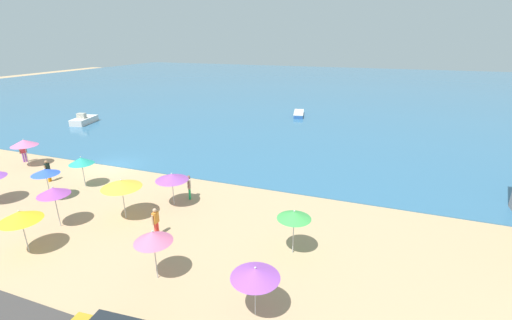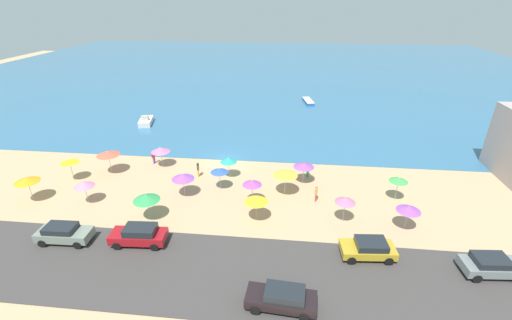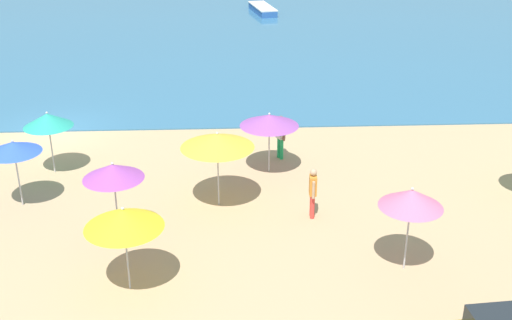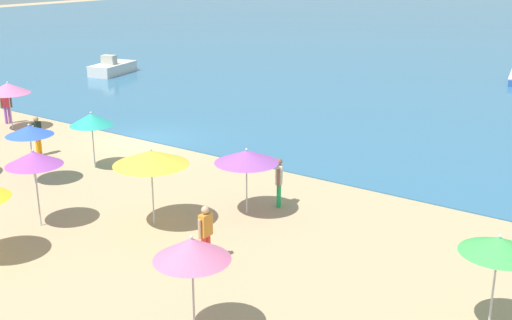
# 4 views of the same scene
# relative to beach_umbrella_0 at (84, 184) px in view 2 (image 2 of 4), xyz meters

# --- Properties ---
(ground_plane) EXTENTS (160.00, 160.00, 0.00)m
(ground_plane) POSITION_rel_beach_umbrella_0_xyz_m (11.19, 10.41, -2.03)
(ground_plane) COLOR tan
(sea) EXTENTS (150.00, 110.00, 0.05)m
(sea) POSITION_rel_beach_umbrella_0_xyz_m (11.19, 65.41, -2.00)
(sea) COLOR #32678C
(sea) RESTS_ON ground_plane
(coastal_road) EXTENTS (80.00, 8.00, 0.06)m
(coastal_road) POSITION_rel_beach_umbrella_0_xyz_m (11.19, -7.59, -2.00)
(coastal_road) COLOR #3E3A38
(coastal_road) RESTS_ON ground_plane
(beach_umbrella_0) EXTENTS (1.83, 1.83, 2.37)m
(beach_umbrella_0) POSITION_rel_beach_umbrella_0_xyz_m (0.00, 0.00, 0.00)
(beach_umbrella_0) COLOR #B2B2B7
(beach_umbrella_0) RESTS_ON ground_plane
(beach_umbrella_1) EXTENTS (1.75, 1.75, 2.32)m
(beach_umbrella_1) POSITION_rel_beach_umbrella_0_xyz_m (11.83, 3.82, 0.04)
(beach_umbrella_1) COLOR #B2B2B7
(beach_umbrella_1) RESTS_ON ground_plane
(beach_umbrella_2) EXTENTS (2.11, 2.11, 2.39)m
(beach_umbrella_2) POSITION_rel_beach_umbrella_0_xyz_m (4.27, 8.10, 0.03)
(beach_umbrella_2) COLOR #B2B2B7
(beach_umbrella_2) RESTS_ON ground_plane
(beach_umbrella_3) EXTENTS (1.72, 1.72, 2.44)m
(beach_umbrella_3) POSITION_rel_beach_umbrella_0_xyz_m (28.79, 3.55, 0.15)
(beach_umbrella_3) COLOR #B2B2B7
(beach_umbrella_3) RESTS_ON ground_plane
(beach_umbrella_4) EXTENTS (1.86, 1.86, 2.48)m
(beach_umbrella_4) POSITION_rel_beach_umbrella_0_xyz_m (-3.90, 4.00, 0.19)
(beach_umbrella_4) COLOR #B2B2B7
(beach_umbrella_4) RESTS_ON ground_plane
(beach_umbrella_5) EXTENTS (2.11, 2.11, 2.28)m
(beach_umbrella_5) POSITION_rel_beach_umbrella_0_xyz_m (20.13, 6.04, -0.03)
(beach_umbrella_5) COLOR #B2B2B7
(beach_umbrella_5) RESTS_ON ground_plane
(beach_umbrella_6) EXTENTS (2.21, 2.21, 2.49)m
(beach_umbrella_6) POSITION_rel_beach_umbrella_0_xyz_m (-5.40, -0.21, 0.20)
(beach_umbrella_6) COLOR #B2B2B7
(beach_umbrella_6) RESTS_ON ground_plane
(beach_umbrella_7) EXTENTS (1.76, 1.76, 2.54)m
(beach_umbrella_7) POSITION_rel_beach_umbrella_0_xyz_m (15.35, 1.44, 0.22)
(beach_umbrella_7) COLOR #B2B2B7
(beach_umbrella_7) RESTS_ON ground_plane
(beach_umbrella_8) EXTENTS (1.72, 1.72, 2.51)m
(beach_umbrella_8) POSITION_rel_beach_umbrella_0_xyz_m (23.43, -0.48, 0.15)
(beach_umbrella_8) COLOR #B2B2B7
(beach_umbrella_8) RESTS_ON ground_plane
(beach_umbrella_9) EXTENTS (2.03, 2.03, 2.42)m
(beach_umbrella_9) POSITION_rel_beach_umbrella_0_xyz_m (15.98, -1.05, 0.07)
(beach_umbrella_9) COLOR #B2B2B7
(beach_umbrella_9) RESTS_ON ground_plane
(beach_umbrella_10) EXTENTS (2.26, 2.26, 2.50)m
(beach_umbrella_10) POSITION_rel_beach_umbrella_0_xyz_m (6.69, -1.83, 0.13)
(beach_umbrella_10) COLOR #B2B2B7
(beach_umbrella_10) RESTS_ON ground_plane
(beach_umbrella_11) EXTENTS (2.15, 2.15, 2.43)m
(beach_umbrella_11) POSITION_rel_beach_umbrella_0_xyz_m (8.64, 2.21, 0.06)
(beach_umbrella_11) COLOR #B2B2B7
(beach_umbrella_11) RESTS_ON ground_plane
(beach_umbrella_12) EXTENTS (1.75, 1.75, 2.34)m
(beach_umbrella_12) POSITION_rel_beach_umbrella_0_xyz_m (12.28, 6.36, -0.00)
(beach_umbrella_12) COLOR #B2B2B7
(beach_umbrella_12) RESTS_ON ground_plane
(beach_umbrella_13) EXTENTS (1.94, 1.94, 2.29)m
(beach_umbrella_13) POSITION_rel_beach_umbrella_0_xyz_m (28.43, -1.03, -0.02)
(beach_umbrella_13) COLOR #B2B2B7
(beach_umbrella_13) RESTS_ON ground_plane
(beach_umbrella_14) EXTENTS (2.40, 2.40, 2.56)m
(beach_umbrella_14) POSITION_rel_beach_umbrella_0_xyz_m (-0.71, 5.95, 0.28)
(beach_umbrella_14) COLOR #B2B2B7
(beach_umbrella_14) RESTS_ON ground_plane
(beach_umbrella_15) EXTENTS (2.37, 2.37, 2.57)m
(beach_umbrella_15) POSITION_rel_beach_umbrella_0_xyz_m (18.30, 3.54, 0.25)
(beach_umbrella_15) COLOR #B2B2B7
(beach_umbrella_15) RESTS_ON ground_plane
(bather_0) EXTENTS (0.32, 0.55, 1.71)m
(bather_0) POSITION_rel_beach_umbrella_0_xyz_m (8.99, 6.15, -1.07)
(bather_0) COLOR orange
(bather_0) RESTS_ON ground_plane
(bather_1) EXTENTS (0.24, 0.57, 1.68)m
(bather_1) POSITION_rel_beach_umbrella_0_xyz_m (21.26, 2.56, -1.09)
(bather_1) COLOR #EE3C37
(bather_1) RESTS_ON ground_plane
(bather_2) EXTENTS (0.37, 0.51, 1.73)m
(bather_2) POSITION_rel_beach_umbrella_0_xyz_m (20.64, 7.20, -1.06)
(bather_2) COLOR #1FAB5B
(bather_2) RESTS_ON ground_plane
(bather_3) EXTENTS (0.35, 0.52, 1.75)m
(bather_3) POSITION_rel_beach_umbrella_0_xyz_m (3.10, 8.66, -1.05)
(bather_3) COLOR purple
(bather_3) RESTS_ON ground_plane
(parked_car_0) EXTENTS (4.19, 1.89, 1.46)m
(parked_car_0) POSITION_rel_beach_umbrella_0_xyz_m (1.31, -5.55, -1.19)
(parked_car_0) COLOR gray
(parked_car_0) RESTS_ON coastal_road
(parked_car_1) EXTENTS (4.15, 2.14, 1.44)m
(parked_car_1) POSITION_rel_beach_umbrella_0_xyz_m (32.81, -5.73, -1.20)
(parked_car_1) COLOR slate
(parked_car_1) RESTS_ON coastal_road
(parked_car_2) EXTENTS (4.36, 2.01, 1.56)m
(parked_car_2) POSITION_rel_beach_umbrella_0_xyz_m (7.28, -5.17, -1.15)
(parked_car_2) COLOR maroon
(parked_car_2) RESTS_ON coastal_road
(parked_car_3) EXTENTS (4.06, 2.22, 1.39)m
(parked_car_3) POSITION_rel_beach_umbrella_0_xyz_m (24.71, -4.80, -1.23)
(parked_car_3) COLOR #B89424
(parked_car_3) RESTS_ON coastal_road
(parked_car_4) EXTENTS (4.47, 2.06, 1.45)m
(parked_car_4) POSITION_rel_beach_umbrella_0_xyz_m (18.54, -10.11, -1.20)
(parked_car_4) COLOR black
(parked_car_4) RESTS_ON coastal_road
(skiff_nearshore) EXTENTS (2.12, 4.87, 0.54)m
(skiff_nearshore) POSITION_rel_beach_umbrella_0_xyz_m (21.58, 35.35, -1.71)
(skiff_nearshore) COLOR #2C5AA2
(skiff_nearshore) RESTS_ON sea
(skiff_offshore) EXTENTS (2.56, 4.38, 1.40)m
(skiff_offshore) POSITION_rel_beach_umbrella_0_xyz_m (-3.11, 21.52, -1.54)
(skiff_offshore) COLOR silver
(skiff_offshore) RESTS_ON sea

